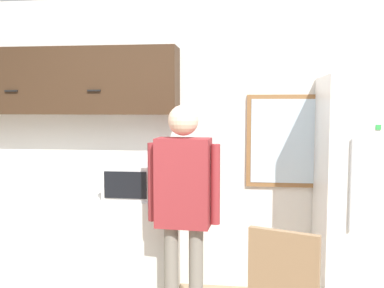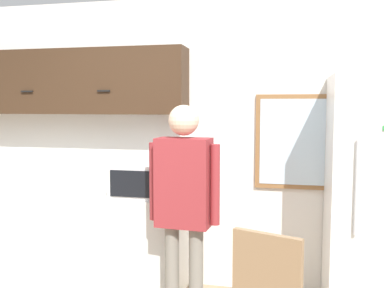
# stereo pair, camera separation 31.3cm
# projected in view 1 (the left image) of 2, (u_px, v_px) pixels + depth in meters

# --- Properties ---
(back_wall) EXTENTS (6.00, 0.06, 2.70)m
(back_wall) POSITION_uv_depth(u_px,v_px,m) (181.00, 144.00, 4.03)
(back_wall) COLOR white
(back_wall) RESTS_ON ground_plane
(counter) EXTENTS (2.19, 0.65, 0.93)m
(counter) POSITION_uv_depth(u_px,v_px,m) (56.00, 243.00, 3.89)
(counter) COLOR silver
(counter) RESTS_ON ground_plane
(upper_cabinets) EXTENTS (2.19, 0.32, 0.60)m
(upper_cabinets) POSITION_uv_depth(u_px,v_px,m) (60.00, 81.00, 3.92)
(upper_cabinets) COLOR #3D2819
(microwave) EXTENTS (0.50, 0.43, 0.28)m
(microwave) POSITION_uv_depth(u_px,v_px,m) (137.00, 181.00, 3.66)
(microwave) COLOR white
(microwave) RESTS_ON counter
(person) EXTENTS (0.55, 0.25, 1.72)m
(person) POSITION_uv_depth(u_px,v_px,m) (183.00, 195.00, 3.20)
(person) COLOR gray
(person) RESTS_ON ground_plane
(refrigerator) EXTENTS (0.72, 0.72, 1.95)m
(refrigerator) POSITION_uv_depth(u_px,v_px,m) (365.00, 196.00, 3.49)
(refrigerator) COLOR white
(refrigerator) RESTS_ON ground_plane
(window) EXTENTS (0.68, 0.05, 0.84)m
(window) POSITION_uv_depth(u_px,v_px,m) (285.00, 141.00, 3.87)
(window) COLOR olive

